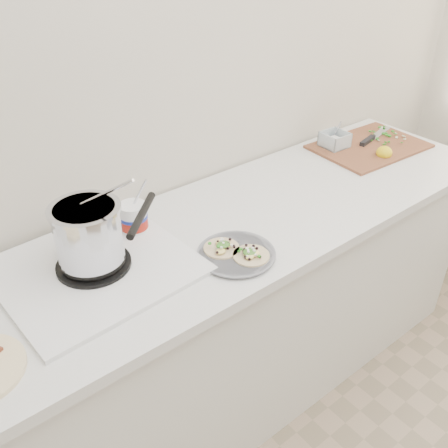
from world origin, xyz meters
TOP-DOWN VIEW (x-y plane):
  - counter at (0.00, 1.43)m, footprint 2.44×0.66m
  - stove at (-0.48, 1.47)m, footprint 0.59×0.55m
  - taco_plate at (-0.10, 1.25)m, footprint 0.25×0.25m
  - tub at (-0.28, 1.57)m, footprint 0.10×0.10m
  - cutboard at (0.91, 1.52)m, footprint 0.52×0.38m

SIDE VIEW (x-z plane):
  - counter at x=0.00m, z-range 0.00..0.90m
  - taco_plate at x=-0.10m, z-range 0.90..0.94m
  - cutboard at x=0.91m, z-range 0.88..0.96m
  - tub at x=-0.28m, z-range 0.86..1.07m
  - stove at x=-0.48m, z-range 0.85..1.12m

